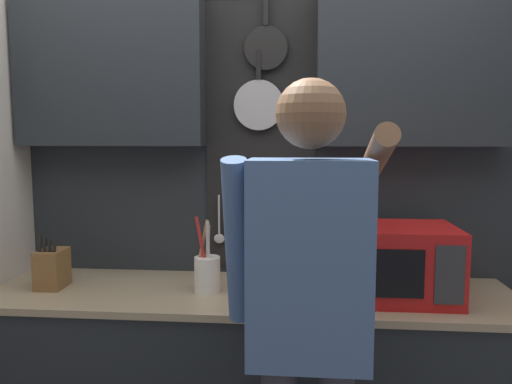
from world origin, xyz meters
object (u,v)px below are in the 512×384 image
knife_block (52,268)px  microwave (393,262)px  person (308,302)px  utensil_crock (207,272)px

knife_block → microwave: bearing=-0.0°
knife_block → person: person is taller
knife_block → utensil_crock: (0.70, 0.00, 0.00)m
knife_block → person: 1.25m
person → utensil_crock: bearing=128.7°
person → microwave: bearing=56.0°
microwave → knife_block: (-1.49, 0.00, -0.06)m
microwave → utensil_crock: utensil_crock is taller
microwave → utensil_crock: 0.79m
person → knife_block: bearing=154.7°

